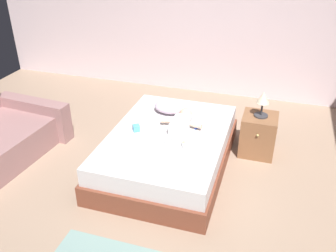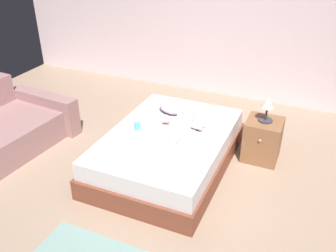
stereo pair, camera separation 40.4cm
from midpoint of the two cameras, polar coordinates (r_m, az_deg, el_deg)
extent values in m
plane|color=gray|center=(4.05, -3.87, -11.14)|extent=(8.00, 8.00, 0.00)
cube|color=silver|center=(6.10, 6.20, 17.84)|extent=(8.00, 0.12, 2.89)
cube|color=brown|center=(4.46, -2.60, -4.92)|extent=(1.37, 2.00, 0.24)
cube|color=silver|center=(4.34, -2.67, -2.44)|extent=(1.32, 1.92, 0.21)
ellipsoid|color=silver|center=(4.75, -2.02, 3.00)|extent=(0.42, 0.34, 0.15)
cube|color=white|center=(4.33, -0.74, 0.10)|extent=(0.20, 0.35, 0.12)
sphere|color=beige|center=(4.53, 0.22, 1.75)|extent=(0.17, 0.17, 0.17)
cylinder|color=beige|center=(4.43, -2.65, 0.73)|extent=(0.17, 0.09, 0.06)
cylinder|color=beige|center=(4.33, 1.64, 0.09)|extent=(0.17, 0.09, 0.06)
cylinder|color=white|center=(4.15, -2.51, -1.83)|extent=(0.06, 0.20, 0.06)
cylinder|color=white|center=(4.12, -1.20, -2.05)|extent=(0.06, 0.20, 0.06)
cube|color=blue|center=(4.41, 2.20, -0.24)|extent=(0.08, 0.13, 0.01)
cube|color=white|center=(4.45, 2.86, 0.20)|extent=(0.02, 0.03, 0.01)
cube|color=gray|center=(5.46, -22.04, 1.27)|extent=(1.10, 0.29, 0.52)
cube|color=brown|center=(4.73, 11.48, -1.38)|extent=(0.43, 0.43, 0.53)
sphere|color=tan|center=(4.47, 11.25, -1.52)|extent=(0.03, 0.03, 0.03)
cylinder|color=#333338|center=(4.60, 11.81, 1.55)|extent=(0.17, 0.17, 0.02)
cylinder|color=#333338|center=(4.56, 11.92, 2.57)|extent=(0.02, 0.02, 0.16)
cone|color=beige|center=(4.50, 12.12, 4.29)|extent=(0.16, 0.16, 0.14)
cube|color=#51A5CE|center=(4.35, -7.61, -0.40)|extent=(0.11, 0.11, 0.08)
cylinder|color=white|center=(4.03, -0.36, -2.92)|extent=(0.09, 0.11, 0.05)
cone|color=#F2B97A|center=(4.01, -0.36, -2.48)|extent=(0.04, 0.04, 0.02)
camera|label=1|loc=(0.20, -92.73, -1.51)|focal=39.26mm
camera|label=2|loc=(0.20, 87.27, 1.51)|focal=39.26mm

